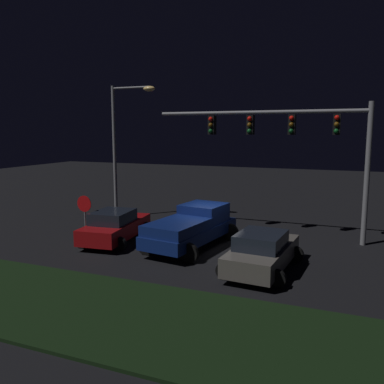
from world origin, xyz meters
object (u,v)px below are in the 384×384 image
at_px(car_sedan_far, 262,252).
at_px(car_sedan, 115,226).
at_px(street_lamp_left, 123,135).
at_px(traffic_signal_gantry, 292,135).
at_px(pickup_truck, 193,225).
at_px(stop_sign, 85,210).

bearing_deg(car_sedan_far, car_sedan, 83.05).
xyz_separation_m(car_sedan_far, street_lamp_left, (-9.74, 6.18, 4.23)).
bearing_deg(traffic_signal_gantry, car_sedan, -153.50).
relative_size(car_sedan, traffic_signal_gantry, 0.44).
height_order(pickup_truck, car_sedan_far, pickup_truck).
distance_m(traffic_signal_gantry, street_lamp_left, 9.98).
relative_size(street_lamp_left, stop_sign, 3.50).
xyz_separation_m(pickup_truck, street_lamp_left, (-6.11, 4.11, 3.97)).
relative_size(pickup_truck, street_lamp_left, 0.72).
xyz_separation_m(car_sedan, stop_sign, (-1.22, -0.66, 0.82)).
bearing_deg(street_lamp_left, pickup_truck, -33.92).
height_order(car_sedan_far, stop_sign, stop_sign).
xyz_separation_m(pickup_truck, stop_sign, (-4.94, -1.29, 0.56)).
relative_size(car_sedan_far, traffic_signal_gantry, 0.44).
relative_size(car_sedan, street_lamp_left, 0.59).
xyz_separation_m(traffic_signal_gantry, stop_sign, (-8.76, -4.42, -3.47)).
relative_size(traffic_signal_gantry, street_lamp_left, 1.32).
height_order(pickup_truck, stop_sign, stop_sign).
bearing_deg(car_sedan_far, traffic_signal_gantry, 1.92).
bearing_deg(car_sedan, traffic_signal_gantry, -69.85).
bearing_deg(car_sedan, street_lamp_left, 20.38).
distance_m(pickup_truck, car_sedan, 3.79).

